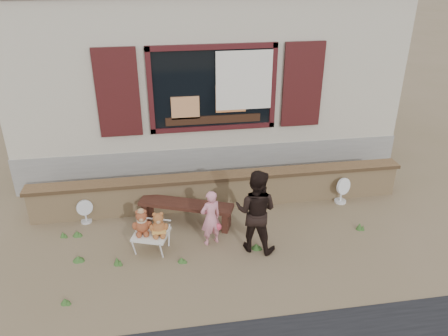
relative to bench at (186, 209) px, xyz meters
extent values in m
plane|color=brown|center=(0.71, -0.46, -0.31)|extent=(80.00, 80.00, 0.00)
cube|color=#AEA28D|center=(0.71, 4.04, 2.09)|extent=(8.00, 5.00, 3.20)
cube|color=gray|center=(0.71, 4.04, 0.09)|extent=(8.04, 5.04, 0.80)
cube|color=black|center=(0.71, 1.51, 1.74)|extent=(2.30, 0.04, 1.50)
cube|color=#401215|center=(0.71, 1.49, 2.54)|extent=(2.50, 0.08, 0.10)
cube|color=#401215|center=(0.71, 1.49, 0.94)|extent=(2.50, 0.08, 0.10)
cube|color=#401215|center=(-0.49, 1.49, 1.74)|extent=(0.10, 0.08, 1.70)
cube|color=#401215|center=(1.91, 1.49, 1.74)|extent=(0.10, 0.08, 1.70)
cube|color=#37120F|center=(-1.09, 1.48, 1.74)|extent=(0.80, 0.07, 1.70)
cube|color=#37120F|center=(2.51, 1.48, 1.74)|extent=(0.80, 0.07, 1.70)
cube|color=white|center=(1.31, 1.44, 1.89)|extent=(1.10, 0.02, 1.15)
cube|color=black|center=(0.71, 1.48, 1.12)|extent=(1.90, 0.06, 0.16)
cube|color=tan|center=(0.16, 1.48, 1.39)|extent=(0.55, 0.06, 0.45)
cube|color=#E08447|center=(1.06, 1.48, 1.54)|extent=(0.60, 0.06, 0.55)
cube|color=tan|center=(0.71, 0.54, -0.01)|extent=(7.00, 0.30, 0.60)
cube|color=brown|center=(0.71, 0.54, 0.32)|extent=(7.10, 0.36, 0.07)
cube|color=#361A13|center=(0.00, 0.00, 0.08)|extent=(1.70, 0.95, 0.06)
cube|color=#361A13|center=(-0.68, 0.27, -0.14)|extent=(0.21, 0.33, 0.36)
cube|color=#361A13|center=(0.68, -0.27, -0.14)|extent=(0.21, 0.33, 0.36)
cube|color=silver|center=(-0.62, -0.69, 0.00)|extent=(0.67, 0.63, 0.04)
cylinder|color=silver|center=(-0.91, -0.81, -0.17)|extent=(0.03, 0.03, 0.29)
cylinder|color=silver|center=(-0.48, -0.97, -0.17)|extent=(0.03, 0.03, 0.29)
cylinder|color=silver|center=(-0.77, -0.42, -0.17)|extent=(0.03, 0.03, 0.29)
cylinder|color=silver|center=(-0.34, -0.57, -0.17)|extent=(0.03, 0.03, 0.29)
imported|color=pink|center=(0.36, -0.65, 0.18)|extent=(0.42, 0.35, 1.00)
imported|color=black|center=(1.06, -0.89, 0.40)|extent=(0.86, 0.80, 1.43)
cylinder|color=silver|center=(-1.80, 0.34, -0.30)|extent=(0.20, 0.20, 0.04)
cylinder|color=silver|center=(-1.80, 0.34, -0.17)|extent=(0.03, 0.03, 0.25)
cylinder|color=silver|center=(-1.80, 0.34, 0.01)|extent=(0.30, 0.18, 0.29)
cylinder|color=white|center=(3.05, 0.28, -0.29)|extent=(0.23, 0.23, 0.04)
cylinder|color=white|center=(3.05, 0.28, -0.15)|extent=(0.04, 0.04, 0.29)
cylinder|color=white|center=(3.05, 0.28, 0.06)|extent=(0.34, 0.23, 0.33)
cone|color=#345C24|center=(-1.91, -0.07, -0.27)|extent=(0.15, 0.15, 0.09)
cone|color=#345C24|center=(-2.15, -0.07, -0.27)|extent=(0.10, 0.10, 0.10)
cone|color=#345C24|center=(-1.85, -1.74, -0.27)|extent=(0.13, 0.13, 0.08)
cone|color=#345C24|center=(3.01, -0.67, -0.25)|extent=(0.12, 0.12, 0.13)
cone|color=#345C24|center=(-1.80, -0.78, -0.27)|extent=(0.18, 0.18, 0.08)
cone|color=#345C24|center=(1.08, -0.92, -0.27)|extent=(0.16, 0.16, 0.09)
cone|color=#345C24|center=(-0.17, -1.08, -0.27)|extent=(0.13, 0.13, 0.08)
cone|color=#345C24|center=(-1.18, -0.98, -0.25)|extent=(0.11, 0.11, 0.14)
camera|label=1|loc=(-0.39, -6.67, 4.09)|focal=35.00mm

